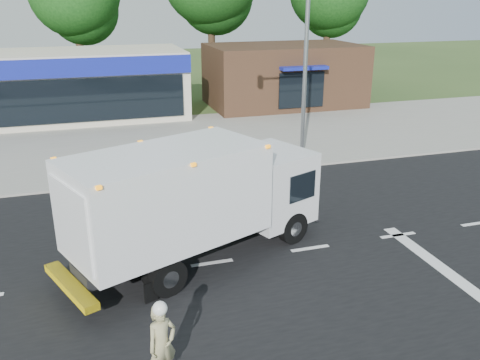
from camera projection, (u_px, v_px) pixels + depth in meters
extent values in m
plane|color=#385123|center=(310.00, 249.00, 15.07)|extent=(120.00, 120.00, 0.00)
cube|color=black|center=(310.00, 249.00, 15.07)|extent=(60.00, 14.00, 0.02)
cube|color=gray|center=(233.00, 164.00, 22.42)|extent=(60.00, 2.40, 0.12)
cube|color=gray|center=(203.00, 133.00, 27.65)|extent=(60.00, 9.00, 0.02)
cube|color=silver|center=(102.00, 279.00, 13.43)|extent=(1.20, 0.15, 0.01)
cube|color=silver|center=(212.00, 263.00, 14.25)|extent=(1.20, 0.15, 0.01)
cube|color=silver|center=(310.00, 248.00, 15.07)|extent=(1.20, 0.15, 0.01)
cube|color=silver|center=(398.00, 235.00, 15.89)|extent=(1.20, 0.15, 0.01)
cube|color=silver|center=(477.00, 223.00, 16.71)|extent=(1.20, 0.15, 0.01)
cube|color=silver|center=(464.00, 284.00, 13.19)|extent=(0.40, 7.00, 0.01)
cube|color=black|center=(170.00, 246.00, 13.71)|extent=(5.15, 2.94, 0.36)
cube|color=silver|center=(270.00, 185.00, 15.60)|extent=(2.76, 2.84, 2.17)
cube|color=black|center=(293.00, 172.00, 16.11)|extent=(0.90, 1.87, 0.93)
cube|color=white|center=(167.00, 196.00, 13.21)|extent=(5.71, 4.27, 2.42)
cube|color=silver|center=(71.00, 225.00, 11.68)|extent=(0.85, 1.93, 1.96)
cube|color=yellow|center=(71.00, 286.00, 12.10)|extent=(1.29, 2.42, 0.19)
cube|color=orange|center=(165.00, 153.00, 12.81)|extent=(5.54, 4.23, 0.08)
cylinder|color=black|center=(250.00, 208.00, 16.72)|extent=(1.03, 0.67, 0.99)
cylinder|color=black|center=(293.00, 228.00, 15.30)|extent=(1.03, 0.67, 0.99)
cylinder|color=black|center=(128.00, 247.00, 14.10)|extent=(1.03, 0.67, 0.99)
cylinder|color=black|center=(168.00, 277.00, 12.61)|extent=(1.03, 0.67, 0.99)
imported|color=tan|center=(162.00, 345.00, 9.64)|extent=(0.72, 0.62, 1.68)
sphere|color=white|center=(160.00, 309.00, 9.36)|extent=(0.28, 0.28, 0.28)
cube|color=beige|center=(31.00, 87.00, 29.90)|extent=(18.00, 6.00, 4.00)
cube|color=#131D92|center=(22.00, 70.00, 26.68)|extent=(18.00, 0.30, 1.00)
cube|color=black|center=(27.00, 103.00, 27.29)|extent=(17.00, 0.12, 2.40)
cube|color=#382316|center=(284.00, 75.00, 34.27)|extent=(10.00, 6.00, 4.00)
cube|color=#131D92|center=(303.00, 67.00, 31.18)|extent=(3.00, 1.20, 0.20)
cube|color=black|center=(301.00, 90.00, 31.70)|extent=(3.00, 0.12, 2.20)
cylinder|color=gray|center=(305.00, 73.00, 21.35)|extent=(0.18, 0.18, 8.00)
cylinder|color=#332114|center=(80.00, 48.00, 37.42)|extent=(0.56, 0.56, 6.86)
sphere|color=#124012|center=(83.00, 10.00, 37.09)|extent=(5.10, 5.10, 5.10)
cylinder|color=#332114|center=(212.00, 38.00, 39.98)|extent=(0.56, 0.56, 7.84)
cylinder|color=#332114|center=(327.00, 40.00, 42.86)|extent=(0.56, 0.56, 7.00)
sphere|color=#124012|center=(331.00, 6.00, 42.52)|extent=(5.20, 5.20, 5.20)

